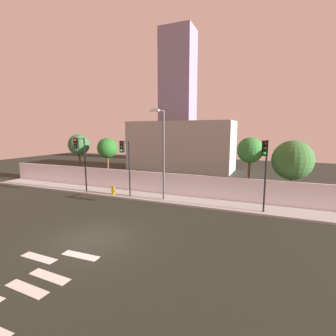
# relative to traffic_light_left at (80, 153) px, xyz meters

# --- Properties ---
(ground_plane) EXTENTS (80.00, 80.00, 0.00)m
(ground_plane) POSITION_rel_traffic_light_left_xyz_m (6.88, -7.02, -3.62)
(ground_plane) COLOR #26281F
(sidewalk) EXTENTS (36.00, 2.40, 0.15)m
(sidewalk) POSITION_rel_traffic_light_left_xyz_m (6.88, 1.18, -3.55)
(sidewalk) COLOR #AEAEAE
(sidewalk) RESTS_ON ground
(perimeter_wall) EXTENTS (36.00, 0.18, 1.80)m
(perimeter_wall) POSITION_rel_traffic_light_left_xyz_m (6.88, 2.47, -2.57)
(perimeter_wall) COLOR white
(perimeter_wall) RESTS_ON sidewalk
(crosswalk_marking) EXTENTS (3.80, 4.74, 0.01)m
(crosswalk_marking) POSITION_rel_traffic_light_left_xyz_m (7.14, -10.69, -3.62)
(crosswalk_marking) COLOR silver
(crosswalk_marking) RESTS_ON ground
(traffic_light_left) EXTENTS (0.34, 1.25, 4.77)m
(traffic_light_left) POSITION_rel_traffic_light_left_xyz_m (0.00, 0.00, 0.00)
(traffic_light_left) COLOR black
(traffic_light_left) RESTS_ON sidewalk
(traffic_light_center) EXTENTS (0.35, 1.73, 4.77)m
(traffic_light_center) POSITION_rel_traffic_light_left_xyz_m (14.79, -0.25, 0.02)
(traffic_light_center) COLOR black
(traffic_light_center) RESTS_ON sidewalk
(traffic_light_right) EXTENTS (0.37, 1.09, 4.59)m
(traffic_light_right) POSITION_rel_traffic_light_left_xyz_m (4.47, 0.08, -0.13)
(traffic_light_right) COLOR black
(traffic_light_right) RESTS_ON sidewalk
(street_lamp_curbside) EXTENTS (0.62, 2.22, 6.85)m
(street_lamp_curbside) POSITION_rel_traffic_light_left_xyz_m (7.52, 0.44, 0.61)
(street_lamp_curbside) COLOR #4C4C51
(street_lamp_curbside) RESTS_ON sidewalk
(fire_hydrant) EXTENTS (0.44, 0.26, 0.78)m
(fire_hydrant) POSITION_rel_traffic_light_left_xyz_m (2.96, 0.39, -3.05)
(fire_hydrant) COLOR gold
(fire_hydrant) RESTS_ON sidewalk
(roadside_tree_leftmost) EXTENTS (2.21, 2.21, 5.16)m
(roadside_tree_leftmost) POSITION_rel_traffic_light_left_xyz_m (-3.73, 3.93, 0.40)
(roadside_tree_leftmost) COLOR brown
(roadside_tree_leftmost) RESTS_ON ground
(roadside_tree_midleft) EXTENTS (2.01, 2.01, 4.80)m
(roadside_tree_midleft) POSITION_rel_traffic_light_left_xyz_m (-0.12, 3.93, 0.14)
(roadside_tree_midleft) COLOR brown
(roadside_tree_midleft) RESTS_ON ground
(roadside_tree_midright) EXTENTS (2.03, 2.03, 5.00)m
(roadside_tree_midright) POSITION_rel_traffic_light_left_xyz_m (13.56, 3.93, 0.34)
(roadside_tree_midright) COLOR brown
(roadside_tree_midright) RESTS_ON ground
(roadside_tree_rightmost) EXTENTS (2.97, 2.97, 4.80)m
(roadside_tree_rightmost) POSITION_rel_traffic_light_left_xyz_m (16.61, 3.93, -0.31)
(roadside_tree_rightmost) COLOR brown
(roadside_tree_rightmost) RESTS_ON ground
(low_building_distant) EXTENTS (14.61, 6.00, 6.84)m
(low_building_distant) POSITION_rel_traffic_light_left_xyz_m (3.26, 16.47, -0.20)
(low_building_distant) COLOR #B0B0B0
(low_building_distant) RESTS_ON ground
(tower_on_skyline) EXTENTS (6.08, 5.00, 24.06)m
(tower_on_skyline) POSITION_rel_traffic_light_left_xyz_m (-1.73, 28.47, 8.41)
(tower_on_skyline) COLOR gray
(tower_on_skyline) RESTS_ON ground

